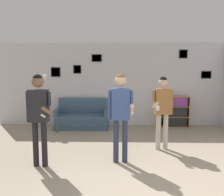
{
  "coord_description": "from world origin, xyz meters",
  "views": [
    {
      "loc": [
        -0.26,
        -3.42,
        1.93
      ],
      "look_at": [
        -0.42,
        2.37,
        1.2
      ],
      "focal_mm": 40.0,
      "sensor_mm": 36.0,
      "label": 1
    }
  ],
  "objects_px": {
    "person_player_foreground_center": "(121,108)",
    "person_watcher_holding_cup": "(163,105)",
    "bottle_on_floor": "(57,129)",
    "floor_lamp": "(41,90)",
    "person_player_foreground_left": "(39,110)",
    "couch": "(82,118)",
    "bookshelf": "(174,112)"
  },
  "relations": [
    {
      "from": "bookshelf",
      "to": "person_player_foreground_left",
      "type": "bearing_deg",
      "value": -134.92
    },
    {
      "from": "person_player_foreground_left",
      "to": "bottle_on_floor",
      "type": "distance_m",
      "value": 2.71
    },
    {
      "from": "person_watcher_holding_cup",
      "to": "bottle_on_floor",
      "type": "height_order",
      "value": "person_watcher_holding_cup"
    },
    {
      "from": "floor_lamp",
      "to": "person_player_foreground_center",
      "type": "bearing_deg",
      "value": -46.19
    },
    {
      "from": "bookshelf",
      "to": "bottle_on_floor",
      "type": "bearing_deg",
      "value": -166.99
    },
    {
      "from": "couch",
      "to": "floor_lamp",
      "type": "height_order",
      "value": "floor_lamp"
    },
    {
      "from": "person_watcher_holding_cup",
      "to": "person_player_foreground_center",
      "type": "bearing_deg",
      "value": -139.49
    },
    {
      "from": "couch",
      "to": "bottle_on_floor",
      "type": "height_order",
      "value": "couch"
    },
    {
      "from": "bookshelf",
      "to": "person_player_foreground_left",
      "type": "distance_m",
      "value": 4.74
    },
    {
      "from": "person_player_foreground_left",
      "to": "person_player_foreground_center",
      "type": "relative_size",
      "value": 1.0
    },
    {
      "from": "floor_lamp",
      "to": "person_player_foreground_left",
      "type": "distance_m",
      "value": 2.82
    },
    {
      "from": "floor_lamp",
      "to": "person_player_foreground_center",
      "type": "xyz_separation_m",
      "value": [
        2.36,
        -2.46,
        -0.11
      ]
    },
    {
      "from": "couch",
      "to": "person_watcher_holding_cup",
      "type": "relative_size",
      "value": 0.98
    },
    {
      "from": "bookshelf",
      "to": "floor_lamp",
      "type": "bearing_deg",
      "value": -171.37
    },
    {
      "from": "floor_lamp",
      "to": "bottle_on_floor",
      "type": "bearing_deg",
      "value": -22.46
    },
    {
      "from": "couch",
      "to": "person_player_foreground_left",
      "type": "xyz_separation_m",
      "value": [
        -0.37,
        -3.14,
        0.82
      ]
    },
    {
      "from": "floor_lamp",
      "to": "bottle_on_floor",
      "type": "relative_size",
      "value": 5.8
    },
    {
      "from": "person_watcher_holding_cup",
      "to": "floor_lamp",
      "type": "bearing_deg",
      "value": 154.02
    },
    {
      "from": "person_watcher_holding_cup",
      "to": "bottle_on_floor",
      "type": "relative_size",
      "value": 5.79
    },
    {
      "from": "person_player_foreground_left",
      "to": "couch",
      "type": "bearing_deg",
      "value": 83.29
    },
    {
      "from": "person_player_foreground_center",
      "to": "person_watcher_holding_cup",
      "type": "xyz_separation_m",
      "value": [
        0.98,
        0.84,
        -0.07
      ]
    },
    {
      "from": "couch",
      "to": "person_player_foreground_left",
      "type": "relative_size",
      "value": 0.93
    },
    {
      "from": "bookshelf",
      "to": "bottle_on_floor",
      "type": "relative_size",
      "value": 3.37
    },
    {
      "from": "bookshelf",
      "to": "person_player_foreground_left",
      "type": "relative_size",
      "value": 0.55
    },
    {
      "from": "couch",
      "to": "floor_lamp",
      "type": "distance_m",
      "value": 1.56
    },
    {
      "from": "bookshelf",
      "to": "person_watcher_holding_cup",
      "type": "relative_size",
      "value": 0.58
    },
    {
      "from": "person_player_foreground_center",
      "to": "person_watcher_holding_cup",
      "type": "bearing_deg",
      "value": 40.51
    },
    {
      "from": "bookshelf",
      "to": "person_player_foreground_center",
      "type": "relative_size",
      "value": 0.55
    },
    {
      "from": "person_player_foreground_left",
      "to": "person_watcher_holding_cup",
      "type": "bearing_deg",
      "value": 22.98
    },
    {
      "from": "bookshelf",
      "to": "person_player_foreground_left",
      "type": "xyz_separation_m",
      "value": [
        -3.32,
        -3.33,
        0.62
      ]
    },
    {
      "from": "couch",
      "to": "person_watcher_holding_cup",
      "type": "height_order",
      "value": "person_watcher_holding_cup"
    },
    {
      "from": "bookshelf",
      "to": "person_player_foreground_center",
      "type": "xyz_separation_m",
      "value": [
        -1.76,
        -3.09,
        0.63
      ]
    }
  ]
}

